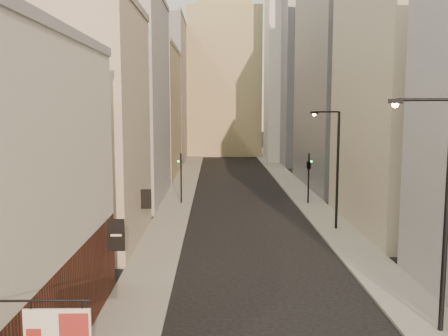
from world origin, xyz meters
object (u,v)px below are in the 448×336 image
at_px(streetlamp_mid, 335,163).
at_px(traffic_light_left, 181,167).
at_px(traffic_light_right, 309,164).
at_px(clock_tower, 224,65).
at_px(streetlamp_near, 441,202).
at_px(white_tower, 290,52).

height_order(streetlamp_mid, traffic_light_left, streetlamp_mid).
distance_m(traffic_light_left, traffic_light_right, 12.31).
bearing_deg(streetlamp_mid, clock_tower, 82.54).
bearing_deg(streetlamp_near, traffic_light_right, 108.13).
distance_m(white_tower, traffic_light_right, 41.78).
height_order(clock_tower, white_tower, clock_tower).
xyz_separation_m(streetlamp_near, streetlamp_mid, (-0.14, 17.40, -0.38)).
bearing_deg(streetlamp_near, clock_tower, 113.03).
distance_m(clock_tower, traffic_light_right, 55.16).
xyz_separation_m(streetlamp_near, traffic_light_right, (-0.18, 27.61, -1.64)).
distance_m(streetlamp_mid, traffic_light_right, 10.29).
relative_size(streetlamp_mid, traffic_light_left, 1.82).
xyz_separation_m(clock_tower, streetlamp_mid, (7.28, -63.15, -12.43)).
distance_m(white_tower, traffic_light_left, 44.42).
bearing_deg(streetlamp_mid, traffic_light_left, 125.46).
bearing_deg(traffic_light_left, white_tower, -118.32).
relative_size(white_tower, streetlamp_near, 4.24).
height_order(streetlamp_near, traffic_light_left, streetlamp_near).
xyz_separation_m(white_tower, traffic_light_right, (-3.75, -38.94, -14.67)).
distance_m(streetlamp_near, traffic_light_left, 30.66).
height_order(streetlamp_near, traffic_light_right, streetlamp_near).
height_order(clock_tower, streetlamp_near, clock_tower).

